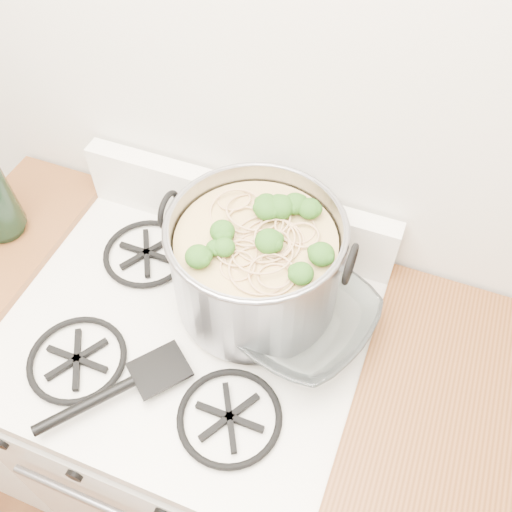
% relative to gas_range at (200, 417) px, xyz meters
% --- Properties ---
extents(gas_range, '(0.76, 0.66, 0.92)m').
position_rel_gas_range_xyz_m(gas_range, '(0.00, 0.00, 0.00)').
color(gas_range, white).
rests_on(gas_range, ground).
extents(counter_left, '(0.25, 0.65, 0.92)m').
position_rel_gas_range_xyz_m(counter_left, '(-0.51, 0.00, 0.02)').
color(counter_left, silver).
rests_on(counter_left, ground).
extents(stock_pot, '(0.39, 0.36, 0.24)m').
position_rel_gas_range_xyz_m(stock_pot, '(0.12, 0.13, 0.60)').
color(stock_pot, gray).
rests_on(stock_pot, gas_range).
extents(spatula, '(0.42, 0.42, 0.02)m').
position_rel_gas_range_xyz_m(spatula, '(0.00, -0.11, 0.50)').
color(spatula, black).
rests_on(spatula, gas_range).
extents(glass_bowl, '(0.15, 0.15, 0.03)m').
position_rel_gas_range_xyz_m(glass_bowl, '(0.23, 0.09, 0.50)').
color(glass_bowl, white).
rests_on(glass_bowl, gas_range).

